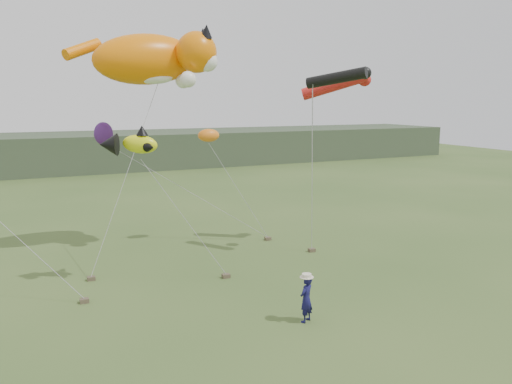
% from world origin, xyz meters
% --- Properties ---
extents(ground, '(120.00, 120.00, 0.00)m').
position_xyz_m(ground, '(0.00, 0.00, 0.00)').
color(ground, '#385123').
rests_on(ground, ground).
extents(headland, '(90.00, 13.00, 4.00)m').
position_xyz_m(headland, '(-3.11, 44.69, 1.92)').
color(headland, '#2D3D28').
rests_on(headland, ground).
extents(festival_attendant, '(0.73, 0.65, 1.68)m').
position_xyz_m(festival_attendant, '(-0.54, -1.01, 0.84)').
color(festival_attendant, '#131244').
rests_on(festival_attendant, ground).
extents(sandbag_anchors, '(11.76, 5.24, 0.17)m').
position_xyz_m(sandbag_anchors, '(-1.83, 5.97, 0.08)').
color(sandbag_anchors, brown).
rests_on(sandbag_anchors, ground).
extents(cat_kite, '(7.26, 3.88, 3.09)m').
position_xyz_m(cat_kite, '(-2.80, 10.09, 9.77)').
color(cat_kite, orange).
rests_on(cat_kite, ground).
extents(fish_kite, '(2.54, 1.66, 1.22)m').
position_xyz_m(fish_kite, '(-5.27, 5.42, 5.97)').
color(fish_kite, '#DAE311').
rests_on(fish_kite, ground).
extents(tube_kites, '(4.07, 4.40, 1.60)m').
position_xyz_m(tube_kites, '(5.63, 6.39, 8.66)').
color(tube_kites, black).
rests_on(tube_kites, ground).
extents(misc_kites, '(6.18, 3.37, 1.25)m').
position_xyz_m(misc_kites, '(-3.22, 11.75, 5.91)').
color(misc_kites, orange).
rests_on(misc_kites, ground).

